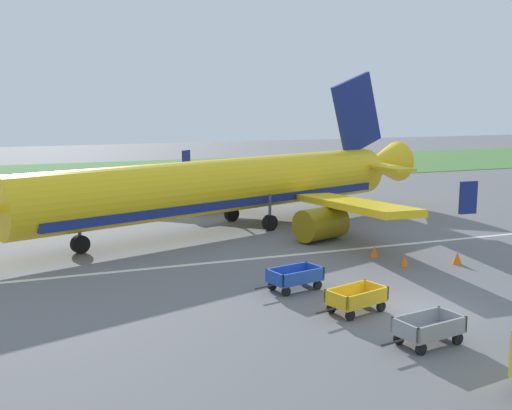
{
  "coord_description": "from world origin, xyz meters",
  "views": [
    {
      "loc": [
        -15.98,
        -21.51,
        8.96
      ],
      "look_at": [
        -2.97,
        12.67,
        2.8
      ],
      "focal_mm": 43.47,
      "sensor_mm": 36.0,
      "label": 1
    }
  ],
  "objects_px": {
    "baggage_cart_third_in_row": "(295,278)",
    "traffic_cone_near_plane": "(457,258)",
    "traffic_cone_by_carts": "(404,261)",
    "airplane": "(234,186)",
    "baggage_cart_nearest": "(428,329)",
    "traffic_cone_mid_apron": "(374,251)",
    "baggage_cart_second_in_row": "(356,299)"
  },
  "relations": [
    {
      "from": "traffic_cone_mid_apron",
      "to": "traffic_cone_by_carts",
      "type": "xyz_separation_m",
      "value": [
        0.45,
        -2.38,
        -0.02
      ]
    },
    {
      "from": "baggage_cart_second_in_row",
      "to": "traffic_cone_by_carts",
      "type": "relative_size",
      "value": 6.12
    },
    {
      "from": "baggage_cart_third_in_row",
      "to": "traffic_cone_near_plane",
      "type": "height_order",
      "value": "baggage_cart_third_in_row"
    },
    {
      "from": "airplane",
      "to": "traffic_cone_mid_apron",
      "type": "height_order",
      "value": "airplane"
    },
    {
      "from": "baggage_cart_nearest",
      "to": "baggage_cart_second_in_row",
      "type": "xyz_separation_m",
      "value": [
        -0.71,
        4.08,
        0.0
      ]
    },
    {
      "from": "traffic_cone_by_carts",
      "to": "traffic_cone_mid_apron",
      "type": "bearing_deg",
      "value": 100.78
    },
    {
      "from": "baggage_cart_third_in_row",
      "to": "traffic_cone_mid_apron",
      "type": "bearing_deg",
      "value": 31.01
    },
    {
      "from": "airplane",
      "to": "traffic_cone_by_carts",
      "type": "height_order",
      "value": "airplane"
    },
    {
      "from": "airplane",
      "to": "baggage_cart_nearest",
      "type": "distance_m",
      "value": 22.92
    },
    {
      "from": "baggage_cart_nearest",
      "to": "baggage_cart_second_in_row",
      "type": "bearing_deg",
      "value": 99.83
    },
    {
      "from": "traffic_cone_near_plane",
      "to": "traffic_cone_by_carts",
      "type": "height_order",
      "value": "traffic_cone_near_plane"
    },
    {
      "from": "baggage_cart_third_in_row",
      "to": "traffic_cone_by_carts",
      "type": "relative_size",
      "value": 6.13
    },
    {
      "from": "airplane",
      "to": "baggage_cart_nearest",
      "type": "bearing_deg",
      "value": -90.36
    },
    {
      "from": "baggage_cart_second_in_row",
      "to": "traffic_cone_near_plane",
      "type": "xyz_separation_m",
      "value": [
        9.27,
        4.99,
        -0.26
      ]
    },
    {
      "from": "airplane",
      "to": "baggage_cart_third_in_row",
      "type": "relative_size",
      "value": 10.11
    },
    {
      "from": "baggage_cart_second_in_row",
      "to": "traffic_cone_mid_apron",
      "type": "height_order",
      "value": "baggage_cart_second_in_row"
    },
    {
      "from": "traffic_cone_near_plane",
      "to": "traffic_cone_mid_apron",
      "type": "distance_m",
      "value": 4.6
    },
    {
      "from": "baggage_cart_nearest",
      "to": "traffic_cone_near_plane",
      "type": "relative_size",
      "value": 5.22
    },
    {
      "from": "traffic_cone_mid_apron",
      "to": "baggage_cart_nearest",
      "type": "bearing_deg",
      "value": -112.91
    },
    {
      "from": "baggage_cart_third_in_row",
      "to": "traffic_cone_near_plane",
      "type": "relative_size",
      "value": 5.23
    },
    {
      "from": "baggage_cart_nearest",
      "to": "baggage_cart_third_in_row",
      "type": "distance_m",
      "value": 8.16
    },
    {
      "from": "baggage_cart_third_in_row",
      "to": "traffic_cone_by_carts",
      "type": "height_order",
      "value": "baggage_cart_third_in_row"
    },
    {
      "from": "traffic_cone_by_carts",
      "to": "baggage_cart_nearest",
      "type": "bearing_deg",
      "value": -119.79
    },
    {
      "from": "airplane",
      "to": "baggage_cart_second_in_row",
      "type": "height_order",
      "value": "airplane"
    },
    {
      "from": "baggage_cart_second_in_row",
      "to": "baggage_cart_third_in_row",
      "type": "relative_size",
      "value": 1.0
    },
    {
      "from": "airplane",
      "to": "traffic_cone_mid_apron",
      "type": "relative_size",
      "value": 57.83
    },
    {
      "from": "baggage_cart_third_in_row",
      "to": "traffic_cone_mid_apron",
      "type": "distance_m",
      "value": 8.14
    },
    {
      "from": "baggage_cart_third_in_row",
      "to": "baggage_cart_nearest",
      "type": "bearing_deg",
      "value": -76.95
    },
    {
      "from": "airplane",
      "to": "traffic_cone_near_plane",
      "type": "xyz_separation_m",
      "value": [
        8.42,
        -13.72,
        -2.71
      ]
    },
    {
      "from": "baggage_cart_nearest",
      "to": "baggage_cart_second_in_row",
      "type": "height_order",
      "value": "same"
    },
    {
      "from": "baggage_cart_second_in_row",
      "to": "traffic_cone_by_carts",
      "type": "xyz_separation_m",
      "value": [
        6.29,
        5.67,
        -0.31
      ]
    },
    {
      "from": "baggage_cart_third_in_row",
      "to": "traffic_cone_by_carts",
      "type": "xyz_separation_m",
      "value": [
        7.42,
        1.81,
        -0.31
      ]
    }
  ]
}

